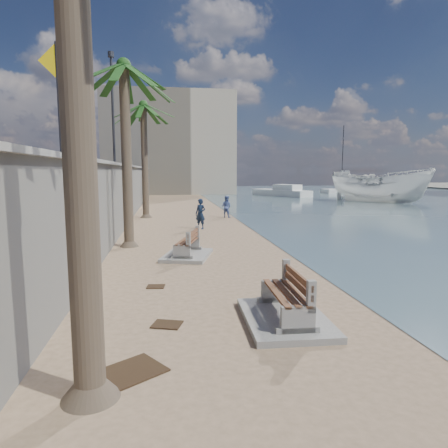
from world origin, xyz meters
TOP-DOWN VIEW (x-y plane):
  - ground_plane at (0.00, 0.00)m, footprint 140.00×140.00m
  - seawall at (-5.20, 20.00)m, footprint 0.45×70.00m
  - wall_cap at (-5.20, 20.00)m, footprint 0.80×70.00m
  - end_building at (-2.00, 52.00)m, footprint 18.00×12.00m
  - bench_near at (-0.21, -0.06)m, footprint 1.80×2.58m
  - bench_far at (-1.94, 6.78)m, footprint 2.17×2.69m
  - palm_mid at (-4.29, 9.25)m, footprint 5.00×5.00m
  - palm_back at (-4.06, 20.00)m, footprint 5.00×5.00m
  - pedestrian_sign at (-5.00, 1.50)m, footprint 0.78×0.07m
  - streetlight at (-5.10, 12.00)m, footprint 0.28×0.28m
  - person_a at (-0.79, 14.04)m, footprint 0.85×0.81m
  - person_b at (1.47, 19.27)m, footprint 1.02×0.97m
  - boat_cruiser at (19.18, 30.41)m, footprint 5.51×5.51m
  - yacht_near at (25.37, 41.97)m, footprint 4.24×12.19m
  - yacht_far at (12.11, 41.86)m, footprint 6.27×8.52m
  - sailboat_west at (23.23, 48.23)m, footprint 7.05×4.33m
  - debris_a at (-3.32, -1.81)m, footprint 1.29×1.24m
  - debris_b at (-2.73, 0.11)m, footprint 0.71×0.64m
  - debris_d at (-3.03, 2.97)m, footprint 0.53×0.45m

SIDE VIEW (x-z plane):
  - ground_plane at x=0.00m, z-range 0.00..0.00m
  - debris_a at x=-3.32m, z-range 0.00..0.03m
  - debris_b at x=-2.73m, z-range 0.00..0.03m
  - debris_d at x=-3.03m, z-range 0.00..0.03m
  - sailboat_west at x=23.23m, z-range -4.61..5.26m
  - yacht_near at x=25.37m, z-range -0.40..1.10m
  - yacht_far at x=12.11m, z-range -0.40..1.10m
  - bench_far at x=-1.94m, z-range -0.06..0.92m
  - bench_near at x=-0.21m, z-range -0.07..0.99m
  - person_b at x=1.47m, z-range 0.00..1.67m
  - person_a at x=-0.79m, z-range 0.00..1.95m
  - seawall at x=-5.20m, z-range 0.00..3.50m
  - boat_cruiser at x=19.18m, z-range -0.40..4.12m
  - wall_cap at x=-5.20m, z-range 3.49..3.61m
  - pedestrian_sign at x=-5.00m, z-range 3.95..6.35m
  - streetlight at x=-5.10m, z-range 4.08..9.21m
  - end_building at x=-2.00m, z-range 0.00..14.00m
  - palm_mid at x=-4.29m, z-range 3.19..11.57m
  - palm_back at x=-4.06m, z-range 3.23..11.74m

